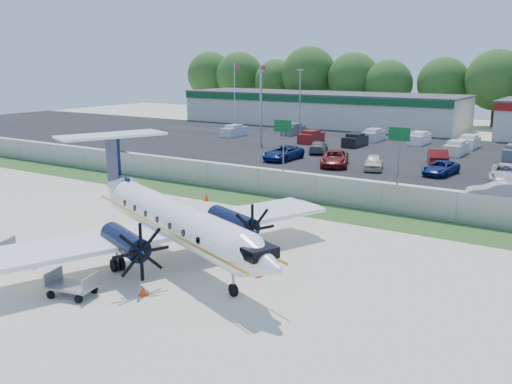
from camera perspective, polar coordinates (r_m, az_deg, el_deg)
The scene contains 30 objects.
ground at distance 30.64m, azimuth -6.16°, elevation -6.30°, with size 170.00×170.00×0.00m, color beige.
grass_verge at distance 40.24m, azimuth 4.66°, elevation -1.59°, with size 170.00×4.00×0.02m, color #2D561E.
access_road at distance 46.36m, azimuth 8.78°, elevation 0.24°, with size 170.00×8.00×0.02m, color black.
parking_lot at distance 65.78m, azimuth 16.38°, elevation 3.58°, with size 170.00×32.00×0.02m, color black.
perimeter_fence at distance 41.73m, azimuth 5.99°, elevation 0.31°, with size 120.00×0.06×1.99m.
building_west at distance 94.68m, azimuth 6.34°, elevation 8.29°, with size 46.40×12.40×5.24m.
sign_left at distance 52.79m, azimuth 2.72°, elevation 5.87°, with size 1.80×0.26×5.00m.
sign_mid at distance 48.24m, azimuth 14.11°, elevation 4.84°, with size 1.80×0.26×5.00m.
flagpole_west at distance 94.63m, azimuth -2.13°, elevation 10.18°, with size 1.06×0.12×10.00m.
flagpole_east at distance 91.85m, azimuth 0.47°, elevation 10.11°, with size 1.06×0.12×10.00m.
light_pole_nw at distance 71.70m, azimuth 0.52°, elevation 9.02°, with size 0.90×0.35×9.09m.
light_pole_sw at distance 80.30m, azimuth 4.41°, elevation 9.39°, with size 0.90×0.35×9.09m.
tree_line at distance 98.61m, azimuth 22.18°, elevation 6.07°, with size 112.00×6.00×14.00m, color #275017, non-canonical shape.
aircraft at distance 29.43m, azimuth -8.37°, elevation -2.65°, with size 18.55×18.02×5.74m.
pushback_tug at distance 35.22m, azimuth -7.73°, elevation -2.60°, with size 3.10×2.71×1.45m.
baggage_cart_near at distance 26.46m, azimuth -17.92°, elevation -8.87°, with size 2.27×1.67×1.07m.
baggage_cart_far at distance 31.65m, azimuth -22.09°, elevation -5.57°, with size 2.45×1.93×1.13m.
cone_nose at distance 27.47m, azimuth 0.22°, elevation -7.90°, with size 0.41×0.41×0.58m.
cone_port_wing at distance 25.85m, azimuth -11.23°, elevation -9.65°, with size 0.33×0.33×0.47m.
cone_starboard_wing at distance 42.26m, azimuth -4.98°, elevation -0.55°, with size 0.38×0.38×0.54m.
road_car_west at distance 59.11m, azimuth -13.21°, elevation 2.75°, with size 1.79×4.41×1.28m, color navy.
road_car_mid at distance 45.44m, azimuth 23.01°, elevation -0.92°, with size 1.59×4.57×1.51m, color beige.
parked_car_a at distance 59.90m, azimuth 2.71°, elevation 3.21°, with size 2.52×5.46×1.52m, color navy.
parked_car_b at distance 56.91m, azimuth 7.86°, elevation 2.59°, with size 2.55×5.53×1.54m, color maroon.
parked_car_c at distance 55.53m, azimuth 11.65°, elevation 2.19°, with size 1.71×4.24×1.44m, color beige.
parked_car_d at distance 54.49m, azimuth 17.94°, elevation 1.63°, with size 2.14×4.63×1.29m, color navy.
parked_car_e at distance 53.19m, azimuth 23.65°, elevation 0.91°, with size 2.56×5.55×1.54m, color silver.
parked_car_f at distance 65.03m, azimuth 6.26°, elevation 3.91°, with size 1.86×4.58×1.33m, color #595B5E.
parked_car_g at distance 59.47m, azimuth 17.65°, elevation 2.54°, with size 1.80×5.16×1.70m, color maroon.
far_parking_rows at distance 70.54m, azimuth 17.57°, elevation 4.08°, with size 56.00×10.00×1.60m, color gray, non-canonical shape.
Camera 1 is at (18.41, -22.36, 10.00)m, focal length 40.00 mm.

